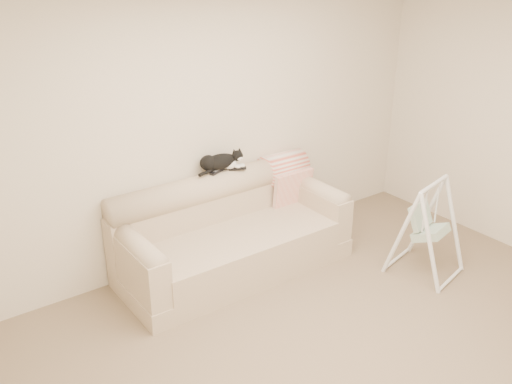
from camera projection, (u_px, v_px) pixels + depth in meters
ground_plane at (355, 352)px, 4.38m from camera, size 5.00×5.00×0.00m
room_shell at (371, 166)px, 3.77m from camera, size 5.04×4.04×2.60m
sofa at (230, 234)px, 5.40m from camera, size 2.20×0.93×0.90m
remote_a at (217, 171)px, 5.37m from camera, size 0.19×0.11×0.03m
remote_b at (237, 168)px, 5.45m from camera, size 0.17×0.11×0.02m
tuxedo_cat at (220, 162)px, 5.36m from camera, size 0.50×0.22×0.20m
throw_blanket at (285, 172)px, 5.86m from camera, size 0.46×0.38×0.58m
baby_swing at (427, 228)px, 5.29m from camera, size 0.68×0.71×0.92m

